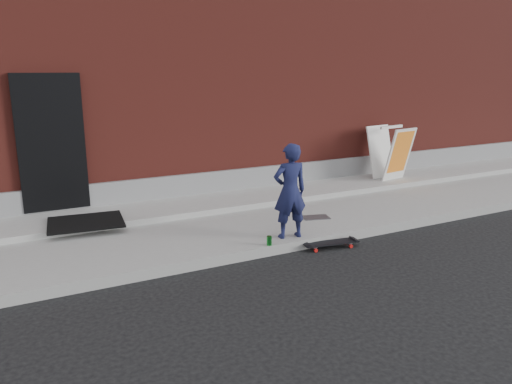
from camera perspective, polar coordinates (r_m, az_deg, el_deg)
ground at (r=7.19m, az=2.52°, el=-7.18°), size 80.00×80.00×0.00m
sidewalk at (r=8.42m, az=-2.59°, el=-3.44°), size 20.00×3.00×0.15m
apron at (r=9.18m, az=-4.97°, el=-1.20°), size 20.00×1.20×0.10m
building at (r=13.23m, az=-13.10°, el=13.19°), size 20.00×8.10×5.00m
child at (r=7.28m, az=3.90°, el=0.10°), size 0.55×0.40×1.41m
skateboard at (r=7.50m, az=8.55°, el=-5.80°), size 0.85×0.34×0.09m
pizza_sign at (r=11.19m, az=15.15°, el=4.39°), size 0.81×0.92×1.15m
soda_can at (r=7.10m, az=1.52°, el=-5.58°), size 0.09×0.09×0.13m
doormat at (r=8.21m, az=-18.87°, el=-3.28°), size 1.21×1.02×0.03m
utility_plate at (r=8.45m, az=6.86°, el=-2.89°), size 0.50×0.39×0.01m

